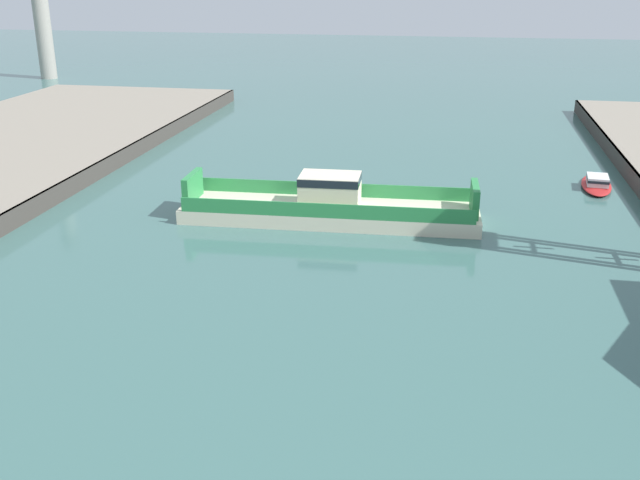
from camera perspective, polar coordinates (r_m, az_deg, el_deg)
The scene contains 2 objects.
chain_ferry at distance 57.20m, azimuth 0.77°, elevation 2.62°, with size 23.15×6.59×3.65m.
moored_boat_near_left at distance 70.29m, azimuth 20.64°, elevation 4.15°, with size 3.22×7.44×1.20m.
Camera 1 is at (8.06, -14.31, 18.68)m, focal length 41.33 mm.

